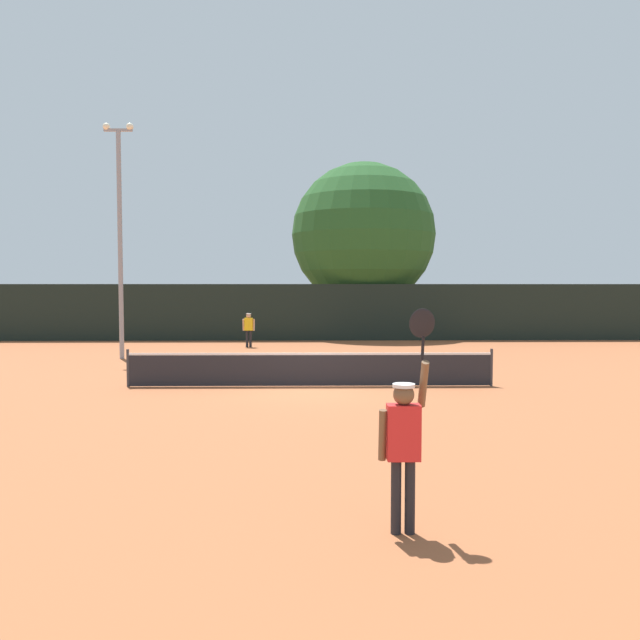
{
  "coord_description": "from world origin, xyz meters",
  "views": [
    {
      "loc": [
        -0.0,
        -17.71,
        2.86
      ],
      "look_at": [
        0.32,
        3.44,
        1.71
      ],
      "focal_mm": 35.25,
      "sensor_mm": 36.0,
      "label": 1
    }
  ],
  "objects_px": {
    "player_serving": "(404,434)",
    "large_tree": "(363,235)",
    "parked_car_far": "(460,319)",
    "player_receiving": "(249,327)",
    "parked_car_mid": "(409,318)",
    "light_pole": "(120,227)",
    "parked_car_near": "(194,317)",
    "tennis_ball": "(294,374)"
  },
  "relations": [
    {
      "from": "light_pole",
      "to": "parked_car_mid",
      "type": "relative_size",
      "value": 2.09
    },
    {
      "from": "parked_car_far",
      "to": "tennis_ball",
      "type": "bearing_deg",
      "value": -125.56
    },
    {
      "from": "player_receiving",
      "to": "player_serving",
      "type": "bearing_deg",
      "value": 100.14
    },
    {
      "from": "player_receiving",
      "to": "light_pole",
      "type": "relative_size",
      "value": 0.17
    },
    {
      "from": "large_tree",
      "to": "parked_car_near",
      "type": "xyz_separation_m",
      "value": [
        -10.75,
        5.54,
        -4.99
      ]
    },
    {
      "from": "tennis_ball",
      "to": "parked_car_near",
      "type": "xyz_separation_m",
      "value": [
        -7.19,
        21.63,
        0.74
      ]
    },
    {
      "from": "player_serving",
      "to": "tennis_ball",
      "type": "xyz_separation_m",
      "value": [
        -1.6,
        12.81,
        -1.12
      ]
    },
    {
      "from": "parked_car_far",
      "to": "player_serving",
      "type": "bearing_deg",
      "value": -112.97
    },
    {
      "from": "player_serving",
      "to": "parked_car_mid",
      "type": "xyz_separation_m",
      "value": [
        5.29,
        33.39,
        -0.38
      ]
    },
    {
      "from": "player_receiving",
      "to": "parked_car_far",
      "type": "xyz_separation_m",
      "value": [
        12.3,
        10.14,
        -0.19
      ]
    },
    {
      "from": "tennis_ball",
      "to": "parked_car_near",
      "type": "distance_m",
      "value": 22.81
    },
    {
      "from": "tennis_ball",
      "to": "parked_car_near",
      "type": "relative_size",
      "value": 0.02
    },
    {
      "from": "player_serving",
      "to": "parked_car_near",
      "type": "xyz_separation_m",
      "value": [
        -8.79,
        34.44,
        -0.38
      ]
    },
    {
      "from": "parked_car_far",
      "to": "light_pole",
      "type": "bearing_deg",
      "value": -147.35
    },
    {
      "from": "player_serving",
      "to": "large_tree",
      "type": "distance_m",
      "value": 29.34
    },
    {
      "from": "tennis_ball",
      "to": "parked_car_far",
      "type": "height_order",
      "value": "parked_car_far"
    },
    {
      "from": "player_serving",
      "to": "light_pole",
      "type": "xyz_separation_m",
      "value": [
        -8.49,
        17.57,
        3.99
      ]
    },
    {
      "from": "large_tree",
      "to": "parked_car_mid",
      "type": "height_order",
      "value": "large_tree"
    },
    {
      "from": "player_receiving",
      "to": "parked_car_far",
      "type": "bearing_deg",
      "value": -140.49
    },
    {
      "from": "player_receiving",
      "to": "parked_car_mid",
      "type": "xyz_separation_m",
      "value": [
        9.24,
        11.27,
        -0.19
      ]
    },
    {
      "from": "tennis_ball",
      "to": "large_tree",
      "type": "bearing_deg",
      "value": 77.52
    },
    {
      "from": "parked_car_mid",
      "to": "parked_car_far",
      "type": "relative_size",
      "value": 0.99
    },
    {
      "from": "light_pole",
      "to": "parked_car_near",
      "type": "bearing_deg",
      "value": 91.03
    },
    {
      "from": "parked_car_far",
      "to": "large_tree",
      "type": "bearing_deg",
      "value": -160.76
    },
    {
      "from": "player_receiving",
      "to": "light_pole",
      "type": "xyz_separation_m",
      "value": [
        -4.53,
        -4.55,
        4.18
      ]
    },
    {
      "from": "parked_car_near",
      "to": "parked_car_far",
      "type": "height_order",
      "value": "same"
    },
    {
      "from": "player_serving",
      "to": "large_tree",
      "type": "relative_size",
      "value": 0.26
    },
    {
      "from": "player_serving",
      "to": "parked_car_far",
      "type": "xyz_separation_m",
      "value": [
        8.34,
        32.26,
        -0.38
      ]
    },
    {
      "from": "light_pole",
      "to": "player_receiving",
      "type": "bearing_deg",
      "value": 45.12
    },
    {
      "from": "light_pole",
      "to": "parked_car_near",
      "type": "xyz_separation_m",
      "value": [
        -0.3,
        16.87,
        -4.37
      ]
    },
    {
      "from": "large_tree",
      "to": "parked_car_far",
      "type": "height_order",
      "value": "large_tree"
    },
    {
      "from": "parked_car_near",
      "to": "player_receiving",
      "type": "bearing_deg",
      "value": -70.24
    },
    {
      "from": "light_pole",
      "to": "large_tree",
      "type": "distance_m",
      "value": 15.43
    },
    {
      "from": "parked_car_far",
      "to": "parked_car_mid",
      "type": "bearing_deg",
      "value": 151.24
    },
    {
      "from": "player_receiving",
      "to": "tennis_ball",
      "type": "bearing_deg",
      "value": 104.17
    },
    {
      "from": "large_tree",
      "to": "parked_car_mid",
      "type": "relative_size",
      "value": 2.25
    },
    {
      "from": "parked_car_near",
      "to": "parked_car_far",
      "type": "bearing_deg",
      "value": -8.92
    },
    {
      "from": "parked_car_mid",
      "to": "parked_car_near",
      "type": "bearing_deg",
      "value": 169.57
    },
    {
      "from": "player_receiving",
      "to": "parked_car_near",
      "type": "height_order",
      "value": "parked_car_near"
    },
    {
      "from": "light_pole",
      "to": "parked_car_mid",
      "type": "bearing_deg",
      "value": 48.95
    },
    {
      "from": "player_serving",
      "to": "tennis_ball",
      "type": "bearing_deg",
      "value": 97.14
    },
    {
      "from": "player_serving",
      "to": "parked_car_far",
      "type": "bearing_deg",
      "value": 75.5
    }
  ]
}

